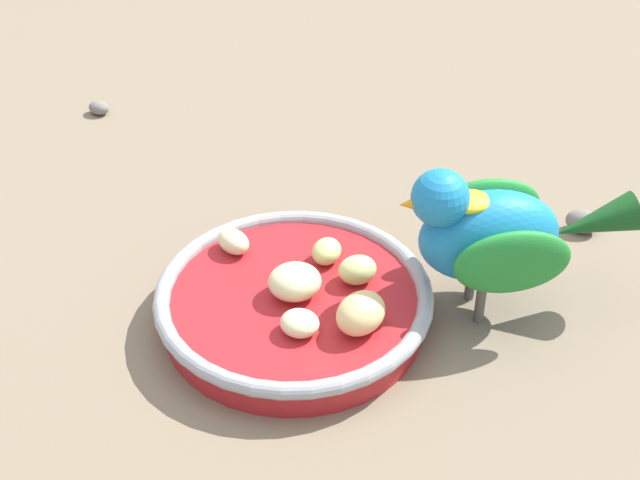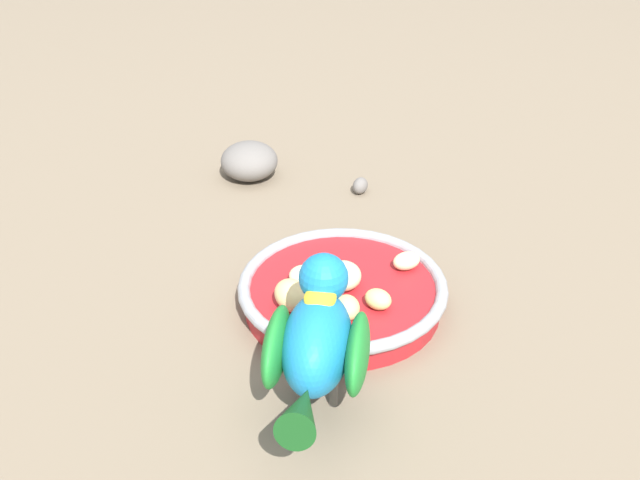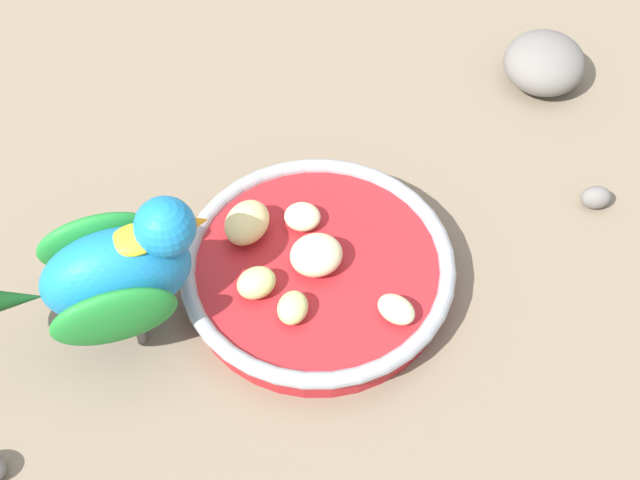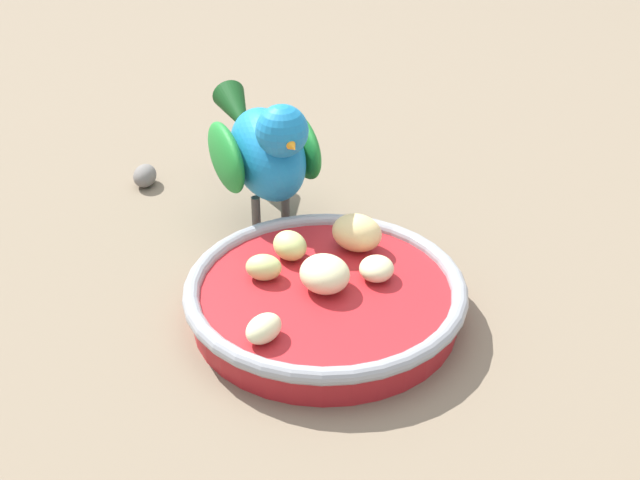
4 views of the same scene
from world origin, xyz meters
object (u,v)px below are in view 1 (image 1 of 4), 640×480
at_px(apple_piece_0, 234,242).
at_px(apple_piece_4, 300,323).
at_px(feeding_bowl, 293,302).
at_px(parrot, 494,231).
at_px(apple_piece_1, 293,279).
at_px(apple_piece_2, 327,251).
at_px(apple_piece_5, 356,268).
at_px(apple_piece_3, 361,313).
at_px(pebble_1, 583,221).
at_px(pebble_0, 99,108).

xyz_separation_m(apple_piece_0, apple_piece_4, (-0.10, -0.02, -0.00)).
height_order(feeding_bowl, parrot, parrot).
relative_size(apple_piece_1, apple_piece_2, 1.47).
bearing_deg(apple_piece_0, apple_piece_5, -129.68).
relative_size(feeding_bowl, apple_piece_2, 7.71).
bearing_deg(parrot, apple_piece_4, 13.42).
relative_size(apple_piece_1, parrot, 0.22).
distance_m(feeding_bowl, apple_piece_3, 0.06).
bearing_deg(apple_piece_4, pebble_1, -75.84).
bearing_deg(pebble_1, apple_piece_3, 108.93).
height_order(apple_piece_3, apple_piece_4, apple_piece_3).
xyz_separation_m(apple_piece_0, pebble_0, (0.28, 0.06, -0.03)).
bearing_deg(apple_piece_0, pebble_0, 11.88).
relative_size(apple_piece_5, pebble_1, 1.01).
height_order(apple_piece_4, apple_piece_5, apple_piece_5).
xyz_separation_m(apple_piece_2, pebble_1, (-0.00, -0.22, -0.02)).
xyz_separation_m(apple_piece_5, pebble_1, (0.03, -0.20, -0.03)).
height_order(apple_piece_1, apple_piece_3, apple_piece_3).
bearing_deg(pebble_0, feeding_bowl, -166.00).
height_order(apple_piece_1, pebble_1, apple_piece_1).
height_order(feeding_bowl, apple_piece_2, apple_piece_2).
xyz_separation_m(apple_piece_0, parrot, (-0.09, -0.16, 0.04)).
bearing_deg(pebble_0, apple_piece_5, -158.86).
xyz_separation_m(feeding_bowl, pebble_1, (0.03, -0.25, -0.01)).
distance_m(apple_piece_1, pebble_1, 0.25).
relative_size(pebble_0, pebble_1, 0.74).
xyz_separation_m(parrot, pebble_0, (0.38, 0.22, -0.06)).
bearing_deg(parrot, apple_piece_1, -3.54).
xyz_separation_m(apple_piece_2, apple_piece_4, (-0.07, 0.04, -0.00)).
relative_size(apple_piece_5, parrot, 0.16).
height_order(apple_piece_2, apple_piece_3, apple_piece_3).
xyz_separation_m(apple_piece_1, parrot, (-0.03, -0.13, 0.03)).
bearing_deg(feeding_bowl, parrot, -103.68).
bearing_deg(apple_piece_3, parrot, -80.68).
relative_size(apple_piece_0, apple_piece_3, 0.73).
bearing_deg(apple_piece_2, apple_piece_0, 60.71).
bearing_deg(apple_piece_3, pebble_0, 16.59).
bearing_deg(pebble_1, feeding_bowl, 95.86).
distance_m(pebble_0, pebble_1, 0.46).
height_order(apple_piece_3, pebble_1, apple_piece_3).
height_order(apple_piece_3, pebble_0, apple_piece_3).
xyz_separation_m(apple_piece_0, apple_piece_5, (-0.06, -0.07, 0.00)).
xyz_separation_m(feeding_bowl, apple_piece_0, (0.06, 0.03, 0.02)).
height_order(apple_piece_0, apple_piece_5, apple_piece_5).
distance_m(feeding_bowl, pebble_1, 0.25).
bearing_deg(apple_piece_0, apple_piece_1, -155.56).
distance_m(apple_piece_0, apple_piece_2, 0.07).
distance_m(apple_piece_1, apple_piece_4, 0.04).
height_order(apple_piece_0, pebble_1, apple_piece_0).
relative_size(apple_piece_2, apple_piece_4, 0.95).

